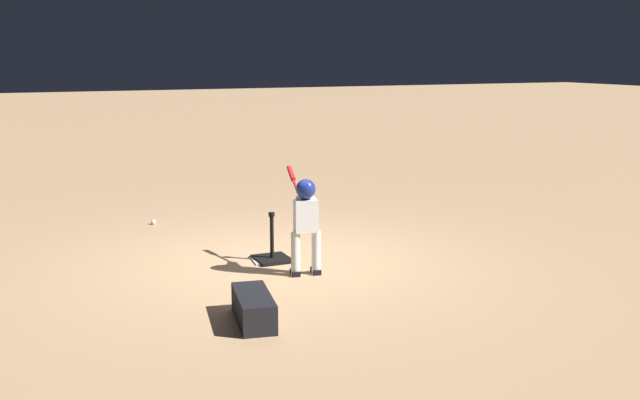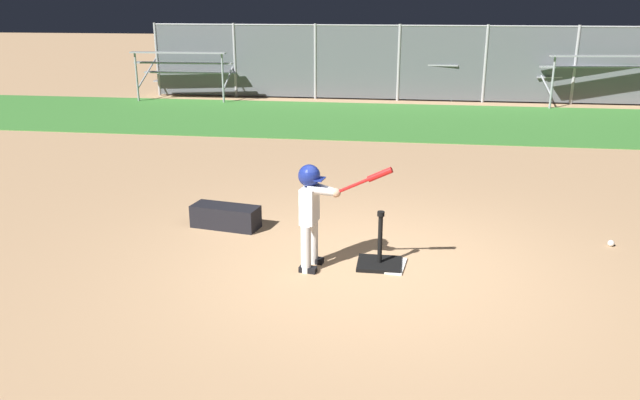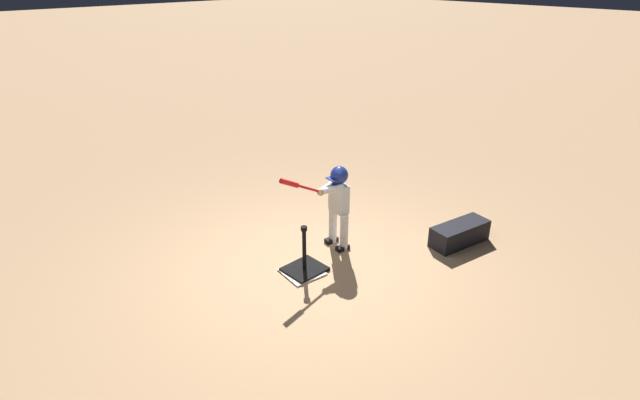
# 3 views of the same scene
# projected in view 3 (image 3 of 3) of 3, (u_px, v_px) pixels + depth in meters

# --- Properties ---
(ground_plane) EXTENTS (90.00, 90.00, 0.00)m
(ground_plane) POSITION_uv_depth(u_px,v_px,m) (309.00, 267.00, 6.16)
(ground_plane) COLOR tan
(home_plate) EXTENTS (0.49, 0.49, 0.02)m
(home_plate) POSITION_uv_depth(u_px,v_px,m) (302.00, 272.00, 6.05)
(home_plate) COLOR white
(home_plate) RESTS_ON ground_plane
(batting_tee) EXTENTS (0.47, 0.42, 0.61)m
(batting_tee) POSITION_uv_depth(u_px,v_px,m) (305.00, 266.00, 6.06)
(batting_tee) COLOR black
(batting_tee) RESTS_ON ground_plane
(batter_child) EXTENTS (0.97, 0.36, 1.17)m
(batter_child) POSITION_uv_depth(u_px,v_px,m) (337.00, 197.00, 6.32)
(batter_child) COLOR silver
(batter_child) RESTS_ON ground_plane
(equipment_bag) EXTENTS (0.88, 0.46, 0.28)m
(equipment_bag) POSITION_uv_depth(u_px,v_px,m) (460.00, 233.00, 6.65)
(equipment_bag) COLOR black
(equipment_bag) RESTS_ON ground_plane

